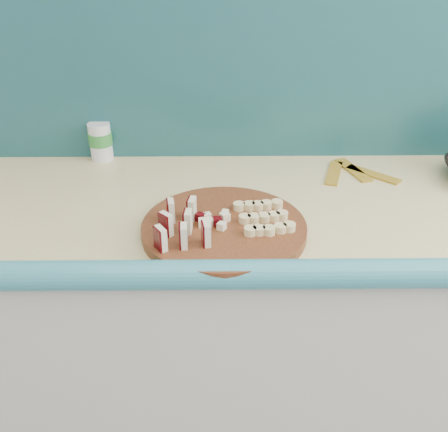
% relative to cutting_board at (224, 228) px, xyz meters
% --- Properties ---
extents(kitchen_counter, '(2.20, 0.63, 0.91)m').
position_rel_cutting_board_xyz_m(kitchen_counter, '(0.41, 0.15, -0.46)').
color(kitchen_counter, beige).
rests_on(kitchen_counter, ground).
extents(backsplash, '(2.20, 0.02, 0.50)m').
position_rel_cutting_board_xyz_m(backsplash, '(0.41, 0.43, 0.24)').
color(backsplash, teal).
rests_on(backsplash, kitchen_counter).
extents(cutting_board, '(0.42, 0.42, 0.02)m').
position_rel_cutting_board_xyz_m(cutting_board, '(0.00, 0.00, 0.00)').
color(cutting_board, '#48210F').
rests_on(cutting_board, kitchen_counter).
extents(apple_wedges, '(0.11, 0.15, 0.05)m').
position_rel_cutting_board_xyz_m(apple_wedges, '(-0.09, -0.04, 0.04)').
color(apple_wedges, beige).
rests_on(apple_wedges, cutting_board).
extents(apple_chunks, '(0.05, 0.06, 0.02)m').
position_rel_cutting_board_xyz_m(apple_chunks, '(-0.02, -0.00, 0.02)').
color(apple_chunks, '#FCF4C9').
rests_on(apple_chunks, cutting_board).
extents(banana_slices, '(0.13, 0.15, 0.02)m').
position_rel_cutting_board_xyz_m(banana_slices, '(0.09, 0.02, 0.02)').
color(banana_slices, beige).
rests_on(banana_slices, cutting_board).
extents(canister, '(0.07, 0.07, 0.11)m').
position_rel_cutting_board_xyz_m(canister, '(-0.35, 0.41, 0.05)').
color(canister, silver).
rests_on(canister, kitchen_counter).
extents(banana_peel, '(0.21, 0.17, 0.01)m').
position_rel_cutting_board_xyz_m(banana_peel, '(0.36, 0.30, -0.01)').
color(banana_peel, '#B68623').
rests_on(banana_peel, kitchen_counter).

